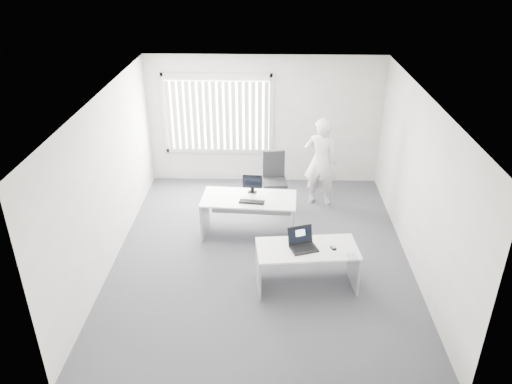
{
  "coord_description": "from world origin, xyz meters",
  "views": [
    {
      "loc": [
        0.11,
        -7.2,
        4.92
      ],
      "look_at": [
        -0.1,
        0.15,
        1.14
      ],
      "focal_mm": 35.0,
      "sensor_mm": 36.0,
      "label": 1
    }
  ],
  "objects_px": {
    "desk_near": "(307,259)",
    "desk_far": "(249,208)",
    "person": "(321,162)",
    "office_chair": "(274,187)",
    "laptop": "(304,241)",
    "monitor": "(252,184)"
  },
  "relations": [
    {
      "from": "desk_near",
      "to": "monitor",
      "type": "xyz_separation_m",
      "value": [
        -0.9,
        1.7,
        0.44
      ]
    },
    {
      "from": "desk_far",
      "to": "laptop",
      "type": "distance_m",
      "value": 1.79
    },
    {
      "from": "laptop",
      "to": "monitor",
      "type": "xyz_separation_m",
      "value": [
        -0.84,
        1.74,
        0.09
      ]
    },
    {
      "from": "office_chair",
      "to": "person",
      "type": "distance_m",
      "value": 1.09
    },
    {
      "from": "office_chair",
      "to": "person",
      "type": "height_order",
      "value": "person"
    },
    {
      "from": "office_chair",
      "to": "laptop",
      "type": "relative_size",
      "value": 2.75
    },
    {
      "from": "office_chair",
      "to": "laptop",
      "type": "height_order",
      "value": "office_chair"
    },
    {
      "from": "office_chair",
      "to": "laptop",
      "type": "xyz_separation_m",
      "value": [
        0.43,
        -2.81,
        0.52
      ]
    },
    {
      "from": "desk_near",
      "to": "laptop",
      "type": "bearing_deg",
      "value": -149.08
    },
    {
      "from": "monitor",
      "to": "desk_far",
      "type": "bearing_deg",
      "value": -99.97
    },
    {
      "from": "desk_near",
      "to": "person",
      "type": "height_order",
      "value": "person"
    },
    {
      "from": "office_chair",
      "to": "person",
      "type": "xyz_separation_m",
      "value": [
        0.92,
        -0.01,
        0.58
      ]
    },
    {
      "from": "monitor",
      "to": "person",
      "type": "bearing_deg",
      "value": 42.91
    },
    {
      "from": "laptop",
      "to": "desk_near",
      "type": "bearing_deg",
      "value": 17.87
    },
    {
      "from": "desk_near",
      "to": "office_chair",
      "type": "distance_m",
      "value": 2.82
    },
    {
      "from": "person",
      "to": "desk_far",
      "type": "bearing_deg",
      "value": 55.07
    },
    {
      "from": "desk_near",
      "to": "desk_far",
      "type": "xyz_separation_m",
      "value": [
        -0.95,
        1.48,
        0.05
      ]
    },
    {
      "from": "person",
      "to": "laptop",
      "type": "relative_size",
      "value": 4.69
    },
    {
      "from": "desk_near",
      "to": "laptop",
      "type": "distance_m",
      "value": 0.36
    },
    {
      "from": "person",
      "to": "monitor",
      "type": "xyz_separation_m",
      "value": [
        -1.33,
        -1.06,
        0.02
      ]
    },
    {
      "from": "desk_near",
      "to": "person",
      "type": "xyz_separation_m",
      "value": [
        0.43,
        2.76,
        0.41
      ]
    },
    {
      "from": "office_chair",
      "to": "desk_near",
      "type": "bearing_deg",
      "value": -86.67
    }
  ]
}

